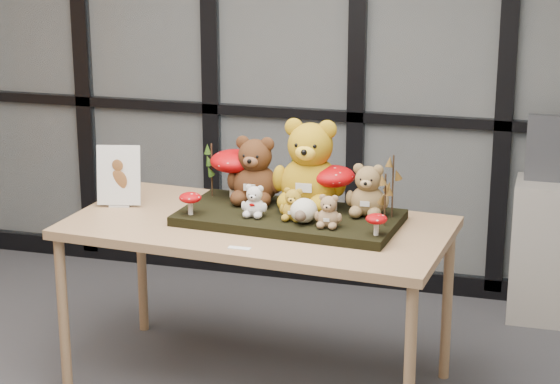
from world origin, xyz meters
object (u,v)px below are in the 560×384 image
(diorama_tray, at_px, (289,218))
(bear_beige_small, at_px, (329,209))
(bear_pooh_yellow, at_px, (310,159))
(mushroom_front_left, at_px, (190,202))
(bear_white_bow, at_px, (255,199))
(plush_cream_hedgehog, at_px, (304,209))
(sign_holder, at_px, (119,178))
(mushroom_front_right, at_px, (376,224))
(bear_small_yellow, at_px, (293,202))
(display_table, at_px, (258,236))
(bear_brown_medium, at_px, (255,166))
(bear_tan_back, at_px, (368,187))
(mushroom_back_left, at_px, (235,172))
(mushroom_back_right, at_px, (332,186))

(diorama_tray, xyz_separation_m, bear_beige_small, (0.22, -0.15, 0.10))
(bear_pooh_yellow, relative_size, bear_beige_small, 2.85)
(diorama_tray, bearing_deg, mushroom_front_left, -157.34)
(bear_white_bow, bearing_deg, bear_beige_small, -4.61)
(plush_cream_hedgehog, distance_m, sign_holder, 0.98)
(plush_cream_hedgehog, distance_m, mushroom_front_right, 0.36)
(mushroom_front_left, bearing_deg, bear_small_yellow, 6.55)
(plush_cream_hedgehog, bearing_deg, bear_white_bow, 178.42)
(display_table, distance_m, bear_brown_medium, 0.35)
(bear_tan_back, distance_m, bear_beige_small, 0.26)
(bear_tan_back, height_order, sign_holder, bear_tan_back)
(bear_tan_back, xyz_separation_m, plush_cream_hedgehog, (-0.26, -0.19, -0.07))
(mushroom_back_left, relative_size, sign_holder, 0.87)
(bear_beige_small, distance_m, plush_cream_hedgehog, 0.13)
(mushroom_back_right, distance_m, mushroom_front_right, 0.41)
(mushroom_back_left, bearing_deg, bear_pooh_yellow, -7.76)
(bear_pooh_yellow, relative_size, bear_brown_medium, 1.31)
(bear_tan_back, xyz_separation_m, mushroom_front_right, (0.09, -0.28, -0.08))
(display_table, relative_size, mushroom_back_right, 7.80)
(mushroom_front_right, bearing_deg, mushroom_back_right, 130.89)
(display_table, height_order, sign_holder, sign_holder)
(bear_brown_medium, xyz_separation_m, mushroom_back_right, (0.39, -0.02, -0.06))
(display_table, distance_m, bear_pooh_yellow, 0.44)
(bear_white_bow, xyz_separation_m, mushroom_back_left, (-0.18, 0.26, 0.05))
(bear_beige_small, height_order, mushroom_back_left, mushroom_back_left)
(mushroom_back_right, xyz_separation_m, mushroom_front_right, (0.27, -0.31, -0.06))
(mushroom_back_left, height_order, mushroom_front_left, mushroom_back_left)
(bear_small_yellow, xyz_separation_m, plush_cream_hedgehog, (0.06, -0.03, -0.02))
(mushroom_front_left, relative_size, mushroom_front_right, 1.10)
(bear_pooh_yellow, height_order, sign_holder, bear_pooh_yellow)
(mushroom_front_left, bearing_deg, mushroom_back_left, 70.59)
(bear_white_bow, xyz_separation_m, mushroom_front_left, (-0.29, -0.06, -0.02))
(plush_cream_hedgehog, xyz_separation_m, mushroom_front_left, (-0.54, -0.03, -0.00))
(bear_small_yellow, bearing_deg, bear_brown_medium, 143.20)
(bear_white_bow, distance_m, mushroom_back_right, 0.38)
(mushroom_front_right, bearing_deg, bear_pooh_yellow, 139.52)
(diorama_tray, height_order, sign_holder, sign_holder)
(bear_small_yellow, relative_size, bear_beige_small, 1.01)
(display_table, bearing_deg, bear_tan_back, 19.56)
(mushroom_back_right, bearing_deg, diorama_tray, -149.06)
(bear_pooh_yellow, xyz_separation_m, bear_brown_medium, (-0.27, 0.01, -0.06))
(display_table, relative_size, bear_pooh_yellow, 3.90)
(bear_pooh_yellow, relative_size, plush_cream_hedgehog, 3.81)
(plush_cream_hedgehog, bearing_deg, diorama_tray, 136.00)
(display_table, height_order, bear_pooh_yellow, bear_pooh_yellow)
(bear_small_yellow, relative_size, mushroom_back_left, 0.63)
(bear_white_bow, relative_size, mushroom_back_right, 0.70)
(plush_cream_hedgehog, relative_size, mushroom_front_left, 1.06)
(bear_brown_medium, relative_size, bear_tan_back, 1.34)
(diorama_tray, relative_size, mushroom_back_left, 3.86)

